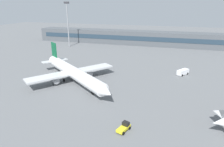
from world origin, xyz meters
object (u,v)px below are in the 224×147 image
at_px(airplane_mid, 73,73).
at_px(service_van_white, 183,72).
at_px(floodlight_tower_west, 68,21).
at_px(baggage_tug_yellow, 124,127).

bearing_deg(airplane_mid, service_van_white, 27.64).
xyz_separation_m(service_van_white, floodlight_tower_west, (-68.47, 36.44, 14.56)).
bearing_deg(service_van_white, airplane_mid, -152.36).
distance_m(service_van_white, floodlight_tower_west, 78.91).
bearing_deg(baggage_tug_yellow, airplane_mid, 136.06).
xyz_separation_m(baggage_tug_yellow, service_van_white, (12.85, 41.99, 0.31)).
distance_m(airplane_mid, baggage_tug_yellow, 33.03).
bearing_deg(baggage_tug_yellow, floodlight_tower_west, 125.34).
distance_m(baggage_tug_yellow, floodlight_tower_west, 97.29).
height_order(service_van_white, floodlight_tower_west, floodlight_tower_west).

